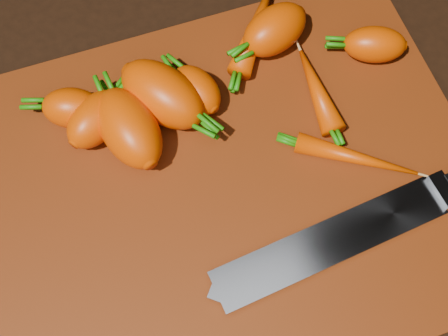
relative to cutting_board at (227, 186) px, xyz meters
name	(u,v)px	position (x,y,z in m)	size (l,w,h in m)	color
ground	(227,191)	(0.00, 0.00, -0.01)	(2.00, 2.00, 0.01)	black
cutting_board	(227,186)	(0.00, 0.00, 0.00)	(0.50, 0.40, 0.01)	#622308
carrot_0	(95,119)	(-0.10, 0.10, 0.03)	(0.07, 0.04, 0.04)	#EC4600
carrot_1	(73,108)	(-0.12, 0.12, 0.03)	(0.06, 0.04, 0.04)	#EC4600
carrot_2	(162,94)	(-0.03, 0.10, 0.03)	(0.10, 0.06, 0.06)	#EC4600
carrot_3	(129,128)	(-0.08, 0.08, 0.03)	(0.09, 0.06, 0.06)	#EC4600
carrot_4	(275,30)	(0.10, 0.14, 0.03)	(0.08, 0.05, 0.05)	#EC4600
carrot_5	(113,112)	(-0.09, 0.11, 0.02)	(0.05, 0.03, 0.03)	#EC4600
carrot_6	(375,44)	(0.20, 0.09, 0.03)	(0.07, 0.04, 0.04)	#EC4600
carrot_7	(256,26)	(0.09, 0.16, 0.02)	(0.13, 0.03, 0.03)	#EC4600
carrot_8	(356,158)	(0.13, -0.02, 0.02)	(0.12, 0.02, 0.02)	#EC4600
carrot_9	(317,90)	(0.12, 0.06, 0.02)	(0.10, 0.03, 0.03)	#EC4600
carrot_10	(196,90)	(0.00, 0.10, 0.03)	(0.06, 0.04, 0.04)	#EC4600
knife	(352,232)	(0.09, -0.09, 0.02)	(0.38, 0.07, 0.02)	gray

